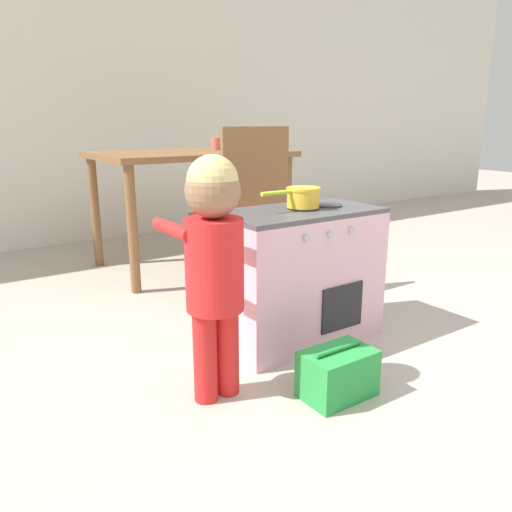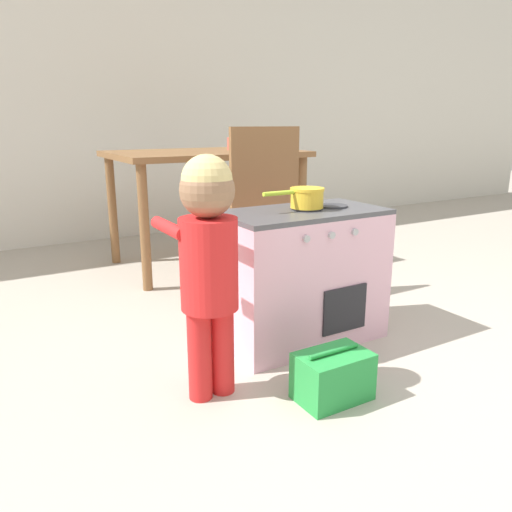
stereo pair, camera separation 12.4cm
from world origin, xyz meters
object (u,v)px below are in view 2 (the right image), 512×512
Objects in this scene: child_figure at (208,249)px; toy_basket at (333,376)px; play_kitchen at (302,276)px; dining_chair_near at (254,209)px; toy_pot at (306,197)px; cup_on_table at (232,144)px; dining_table at (205,166)px.

child_figure reaches higher than toy_basket.
play_kitchen is 0.76× the size of dining_chair_near.
cup_on_table reaches higher than toy_pot.
child_figure reaches higher than toy_pot.
dining_table is at bearing 65.40° from child_figure.
play_kitchen is 1.48m from cup_on_table.
play_kitchen is 0.58× the size of dining_table.
dining_table is (0.71, 1.54, 0.12)m from child_figure.
toy_basket is at bearing -101.37° from dining_table.
play_kitchen is 1.37m from dining_table.
toy_basket is 0.21× the size of dining_table.
child_figure is at bearing -157.78° from toy_pot.
toy_pot is at bearing 22.22° from child_figure.
child_figure reaches higher than play_kitchen.
cup_on_table is at bearing 70.77° from dining_chair_near.
toy_basket is at bearing -106.35° from dining_chair_near.
child_figure is at bearing -114.60° from dining_table.
child_figure is (-0.54, -0.23, 0.24)m from play_kitchen.
dining_table is at bearing 86.74° from dining_chair_near.
dining_table is at bearing 78.63° from toy_basket.
cup_on_table reaches higher than toy_basket.
play_kitchen is at bearing -97.01° from dining_table.
dining_chair_near is at bearing 78.86° from play_kitchen.
child_figure is 1.08m from dining_chair_near.
toy_pot reaches higher than toy_basket.
toy_basket is at bearing -34.69° from child_figure.
child_figure is 0.92× the size of dining_chair_near.
dining_table is 1.31× the size of dining_chair_near.
play_kitchen is at bearing -105.56° from cup_on_table.
dining_chair_near is (0.32, 1.09, 0.40)m from toy_basket.
child_figure is at bearing -128.20° from dining_chair_near.
dining_table is 14.64× the size of cup_on_table.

